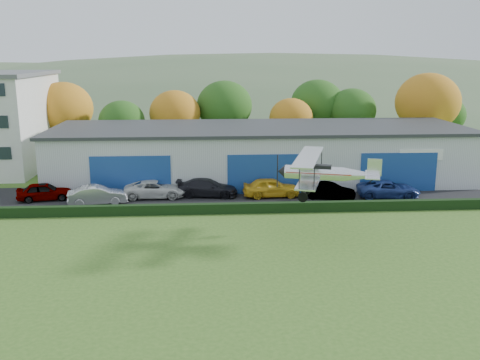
{
  "coord_description": "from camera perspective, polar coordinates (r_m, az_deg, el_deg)",
  "views": [
    {
      "loc": [
        -0.41,
        -24.29,
        12.25
      ],
      "look_at": [
        1.99,
        12.42,
        3.57
      ],
      "focal_mm": 40.07,
      "sensor_mm": 36.0,
      "label": 1
    }
  ],
  "objects": [
    {
      "name": "car_1",
      "position": [
        45.96,
        -14.94,
        -1.56
      ],
      "size": [
        5.04,
        2.55,
        1.59
      ],
      "primitive_type": "imported",
      "rotation": [
        0.0,
        0.0,
        1.76
      ],
      "color": "silver",
      "rests_on": "apron"
    },
    {
      "name": "car_3",
      "position": [
        47.04,
        -3.51,
        -0.82
      ],
      "size": [
        5.54,
        2.83,
        1.54
      ],
      "primitive_type": "imported",
      "rotation": [
        0.0,
        0.0,
        1.44
      ],
      "color": "black",
      "rests_on": "apron"
    },
    {
      "name": "car_5",
      "position": [
        46.64,
        9.51,
        -1.17
      ],
      "size": [
        4.58,
        3.02,
        1.43
      ],
      "primitive_type": "imported",
      "rotation": [
        0.0,
        0.0,
        1.19
      ],
      "color": "gray",
      "rests_on": "apron"
    },
    {
      "name": "apron",
      "position": [
        47.04,
        0.55,
        -1.79
      ],
      "size": [
        48.0,
        9.0,
        0.05
      ],
      "primitive_type": "cube",
      "color": "black",
      "rests_on": "ground"
    },
    {
      "name": "car_2",
      "position": [
        47.15,
        -9.01,
        -0.97
      ],
      "size": [
        5.34,
        2.51,
        1.48
      ],
      "primitive_type": "imported",
      "rotation": [
        0.0,
        0.0,
        1.58
      ],
      "color": "silver",
      "rests_on": "apron"
    },
    {
      "name": "ground",
      "position": [
        27.21,
        -2.54,
        -13.5
      ],
      "size": [
        300.0,
        300.0,
        0.0
      ],
      "primitive_type": "plane",
      "color": "#37601E",
      "rests_on": "ground"
    },
    {
      "name": "car_4",
      "position": [
        46.84,
        3.35,
        -0.79
      ],
      "size": [
        5.0,
        2.18,
        1.68
      ],
      "primitive_type": "imported",
      "rotation": [
        0.0,
        0.0,
        1.61
      ],
      "color": "gold",
      "rests_on": "apron"
    },
    {
      "name": "biplane",
      "position": [
        36.59,
        8.85,
        0.86
      ],
      "size": [
        7.05,
        7.98,
        2.99
      ],
      "rotation": [
        0.0,
        0.0,
        -0.3
      ],
      "color": "silver"
    },
    {
      "name": "tree_belt",
      "position": [
        65.27,
        -2.64,
        7.42
      ],
      "size": [
        75.7,
        13.22,
        10.12
      ],
      "color": "#3D2614",
      "rests_on": "ground"
    },
    {
      "name": "distant_hills",
      "position": [
        166.28,
        -5.08,
        4.47
      ],
      "size": [
        430.0,
        196.0,
        56.0
      ],
      "color": "#4C6642",
      "rests_on": "ground"
    },
    {
      "name": "hedge",
      "position": [
        42.33,
        1.03,
        -2.99
      ],
      "size": [
        46.0,
        0.6,
        0.8
      ],
      "primitive_type": "cube",
      "color": "black",
      "rests_on": "ground"
    },
    {
      "name": "car_0",
      "position": [
        48.67,
        -20.12,
        -1.15
      ],
      "size": [
        4.74,
        2.64,
        1.53
      ],
      "primitive_type": "imported",
      "rotation": [
        0.0,
        0.0,
        1.77
      ],
      "color": "gray",
      "rests_on": "apron"
    },
    {
      "name": "car_6",
      "position": [
        48.3,
        15.52,
        -0.94
      ],
      "size": [
        5.54,
        2.91,
        1.49
      ],
      "primitive_type": "imported",
      "rotation": [
        0.0,
        0.0,
        1.49
      ],
      "color": "navy",
      "rests_on": "apron"
    },
    {
      "name": "hangar",
      "position": [
        53.42,
        2.14,
        2.92
      ],
      "size": [
        40.6,
        12.6,
        5.3
      ],
      "color": "#B2B7BC",
      "rests_on": "ground"
    }
  ]
}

